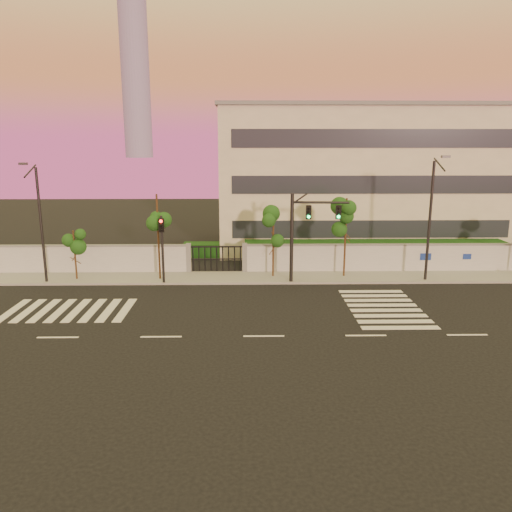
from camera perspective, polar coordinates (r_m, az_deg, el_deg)
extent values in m
plane|color=black|center=(24.63, 0.90, -9.16)|extent=(120.00, 120.00, 0.00)
cube|color=gray|center=(34.56, 0.35, -2.47)|extent=(60.00, 3.00, 0.15)
cube|color=#A9ABB0|center=(39.50, -26.00, -0.46)|extent=(25.00, 0.30, 2.00)
cube|color=slate|center=(39.29, -26.15, 1.04)|extent=(25.00, 0.36, 0.12)
cube|color=#A9ABB0|center=(38.89, 22.18, -0.29)|extent=(31.00, 0.30, 2.00)
cube|color=slate|center=(38.68, 22.31, 1.23)|extent=(31.00, 0.36, 0.12)
cube|color=slate|center=(36.00, -7.68, -0.28)|extent=(0.35, 0.35, 2.20)
cube|color=slate|center=(35.75, -1.31, -0.26)|extent=(0.35, 0.35, 2.20)
cube|color=#113610|center=(39.46, 13.40, 0.35)|extent=(20.00, 2.00, 1.80)
cube|color=#113610|center=(41.20, -22.63, -0.06)|extent=(12.00, 1.80, 1.40)
cube|color=#113610|center=(40.80, -4.07, 0.66)|extent=(6.00, 1.50, 1.20)
cube|color=beige|center=(45.97, 11.45, 8.63)|extent=(24.00, 12.00, 12.00)
cube|color=#262D38|center=(40.56, 13.01, 3.02)|extent=(22.00, 0.08, 1.40)
cube|color=#262D38|center=(40.13, 13.26, 7.94)|extent=(22.00, 0.08, 1.40)
cube|color=#262D38|center=(39.99, 13.53, 12.94)|extent=(22.00, 0.08, 1.40)
cube|color=slate|center=(45.94, 11.80, 16.23)|extent=(24.40, 12.40, 0.30)
cylinder|color=slate|center=(312.90, -13.71, 21.02)|extent=(16.00, 16.00, 110.00)
cube|color=silver|center=(31.30, -26.05, -5.62)|extent=(0.50, 4.00, 0.02)
cube|color=silver|center=(30.93, -24.54, -5.68)|extent=(0.50, 4.00, 0.02)
cube|color=silver|center=(30.58, -22.98, -5.74)|extent=(0.50, 4.00, 0.02)
cube|color=silver|center=(30.26, -21.40, -5.79)|extent=(0.50, 4.00, 0.02)
cube|color=silver|center=(29.95, -19.78, -5.85)|extent=(0.50, 4.00, 0.02)
cube|color=silver|center=(29.68, -18.12, -5.89)|extent=(0.50, 4.00, 0.02)
cube|color=silver|center=(29.42, -16.44, -5.94)|extent=(0.50, 4.00, 0.02)
cube|color=silver|center=(29.20, -14.73, -5.98)|extent=(0.50, 4.00, 0.02)
cube|color=silver|center=(26.70, 16.17, -7.88)|extent=(4.00, 0.50, 0.02)
cube|color=silver|center=(27.50, 15.63, -7.22)|extent=(4.00, 0.50, 0.02)
cube|color=silver|center=(28.31, 15.12, -6.60)|extent=(4.00, 0.50, 0.02)
cube|color=silver|center=(29.13, 14.64, -6.02)|extent=(4.00, 0.50, 0.02)
cube|color=silver|center=(29.95, 14.18, -5.46)|extent=(4.00, 0.50, 0.02)
cube|color=silver|center=(30.78, 13.76, -4.94)|extent=(4.00, 0.50, 0.02)
cube|color=silver|center=(31.61, 13.35, -4.44)|extent=(4.00, 0.50, 0.02)
cube|color=silver|center=(32.44, 12.97, -3.97)|extent=(4.00, 0.50, 0.02)
cube|color=silver|center=(26.29, -21.71, -8.64)|extent=(2.00, 0.15, 0.01)
cube|color=silver|center=(24.98, -10.79, -9.05)|extent=(2.00, 0.15, 0.01)
cube|color=silver|center=(24.63, 0.90, -9.14)|extent=(2.00, 0.15, 0.01)
cube|color=silver|center=(25.28, 12.44, -8.86)|extent=(2.00, 0.15, 0.01)
cube|color=silver|center=(26.86, 22.99, -8.29)|extent=(2.00, 0.15, 0.01)
cylinder|color=#382314|center=(35.77, -19.97, 0.01)|extent=(0.11, 0.11, 3.48)
sphere|color=#1D4413|center=(35.57, -20.10, 1.65)|extent=(1.00, 1.00, 1.00)
sphere|color=#1D4413|center=(35.73, -19.46, 0.89)|extent=(0.76, 0.76, 0.76)
sphere|color=#1D4413|center=(35.60, -20.54, 1.05)|extent=(0.73, 0.73, 0.73)
cylinder|color=#382314|center=(34.04, -11.09, 2.01)|extent=(0.13, 0.13, 5.90)
sphere|color=#1D4413|center=(33.75, -11.22, 4.96)|extent=(1.19, 1.19, 1.19)
sphere|color=#1D4413|center=(34.03, -10.47, 3.55)|extent=(0.91, 0.91, 0.91)
sphere|color=#1D4413|center=(33.74, -11.77, 3.92)|extent=(0.87, 0.87, 0.87)
cylinder|color=#382314|center=(34.21, 1.98, 1.29)|extent=(0.13, 0.13, 4.71)
sphere|color=#1D4413|center=(33.96, 1.99, 3.63)|extent=(1.16, 1.16, 1.16)
sphere|color=#1D4413|center=(34.31, 2.58, 2.52)|extent=(0.88, 0.88, 0.88)
sphere|color=#1D4413|center=(33.87, 1.47, 2.80)|extent=(0.84, 0.84, 0.84)
cylinder|color=#382314|center=(34.69, 10.16, 1.96)|extent=(0.13, 0.13, 5.55)
sphere|color=#1D4413|center=(34.42, 10.27, 4.68)|extent=(1.21, 1.21, 1.21)
sphere|color=#1D4413|center=(34.83, 10.77, 3.37)|extent=(0.92, 0.92, 0.92)
sphere|color=#1D4413|center=(34.28, 9.75, 3.73)|extent=(0.88, 0.88, 0.88)
cylinder|color=black|center=(32.79, 4.09, 1.91)|extent=(0.23, 0.23, 6.01)
cylinder|color=black|center=(32.63, 7.41, 6.09)|extent=(3.69, 0.44, 0.16)
cube|color=black|center=(32.56, 6.03, 5.00)|extent=(0.34, 0.17, 0.87)
sphere|color=#0CF259|center=(32.49, 6.04, 4.49)|extent=(0.19, 0.19, 0.19)
cube|color=black|center=(32.85, 9.40, 4.96)|extent=(0.34, 0.17, 0.87)
sphere|color=#0CF259|center=(32.78, 9.42, 4.47)|extent=(0.19, 0.19, 0.19)
cylinder|color=black|center=(33.16, -10.63, 0.61)|extent=(0.16, 0.16, 4.61)
cube|color=black|center=(32.80, -10.77, 3.47)|extent=(0.36, 0.18, 0.92)
sphere|color=red|center=(32.65, -10.82, 3.94)|extent=(0.20, 0.20, 0.20)
cylinder|color=black|center=(35.42, -23.32, 3.08)|extent=(0.17, 0.17, 7.68)
cylinder|color=black|center=(34.25, -24.41, 8.84)|extent=(0.10, 1.84, 0.75)
cube|color=#3F3F44|center=(33.44, -25.07, 9.53)|extent=(0.48, 0.24, 0.14)
cylinder|color=black|center=(34.95, 19.22, 3.62)|extent=(0.18, 0.18, 8.07)
cylinder|color=black|center=(33.73, 20.23, 9.79)|extent=(0.10, 1.93, 0.78)
cube|color=#3F3F44|center=(32.87, 20.87, 10.56)|extent=(0.50, 0.25, 0.15)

